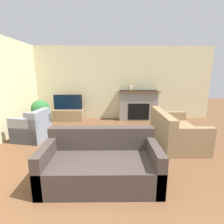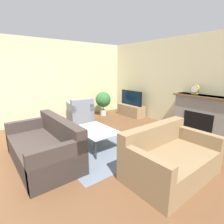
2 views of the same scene
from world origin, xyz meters
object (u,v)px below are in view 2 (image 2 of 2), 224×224
object	(u,v)px
couch_loveseat	(169,159)
coffee_table	(95,131)
tv	(131,98)
armchair_by_window	(81,113)
mantel_clock	(195,89)
couch_sectional	(45,147)
potted_plant	(103,100)

from	to	relation	value
couch_loveseat	coffee_table	bearing A→B (deg)	101.88
couch_loveseat	tv	bearing A→B (deg)	55.21
couch_loveseat	coffee_table	world-z (taller)	couch_loveseat
armchair_by_window	mantel_clock	bearing A→B (deg)	136.58
tv	mantel_clock	distance (m)	2.39
tv	armchair_by_window	world-z (taller)	tv
couch_sectional	armchair_by_window	distance (m)	2.62
coffee_table	potted_plant	size ratio (longest dim) A/B	1.21
couch_sectional	mantel_clock	bearing A→B (deg)	76.28
tv	couch_sectional	bearing A→B (deg)	-69.34
coffee_table	couch_sectional	bearing A→B (deg)	-92.54
couch_sectional	mantel_clock	xyz separation A→B (m)	(0.93, 3.82, 0.94)
coffee_table	mantel_clock	size ratio (longest dim) A/B	4.18
armchair_by_window	potted_plant	distance (m)	1.14
tv	couch_sectional	size ratio (longest dim) A/B	0.55
couch_loveseat	potted_plant	size ratio (longest dim) A/B	1.75
tv	armchair_by_window	bearing A→B (deg)	-104.97
tv	potted_plant	size ratio (longest dim) A/B	1.13
armchair_by_window	coffee_table	world-z (taller)	armchair_by_window
potted_plant	mantel_clock	size ratio (longest dim) A/B	3.45
armchair_by_window	tv	bearing A→B (deg)	176.22
coffee_table	potted_plant	distance (m)	2.77
couch_loveseat	mantel_clock	xyz separation A→B (m)	(-0.84, 2.32, 0.94)
tv	couch_loveseat	bearing A→B (deg)	-34.79
couch_sectional	potted_plant	size ratio (longest dim) A/B	2.04
tv	potted_plant	xyz separation A→B (m)	(-0.69, -0.81, -0.10)
armchair_by_window	potted_plant	xyz separation A→B (m)	(-0.19, 1.08, 0.29)
couch_loveseat	coffee_table	distance (m)	1.76
tv	couch_loveseat	xyz separation A→B (m)	(3.17, -2.20, -0.41)
tv	mantel_clock	world-z (taller)	mantel_clock
armchair_by_window	potted_plant	size ratio (longest dim) A/B	0.99
couch_loveseat	armchair_by_window	distance (m)	3.69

